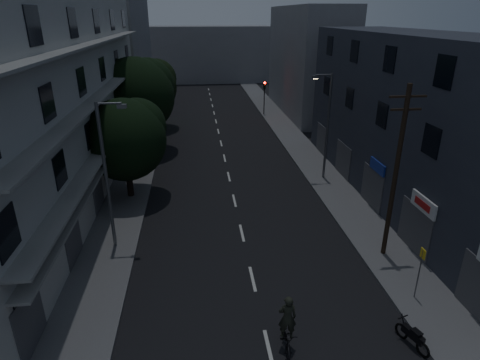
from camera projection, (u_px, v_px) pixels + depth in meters
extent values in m
plane|color=black|center=(224.00, 156.00, 36.69)|extent=(160.00, 160.00, 0.00)
cube|color=#565659|center=(141.00, 159.00, 35.89)|extent=(3.00, 90.00, 0.15)
cube|color=#565659|center=(304.00, 153.00, 37.44)|extent=(3.00, 90.00, 0.15)
cube|color=beige|center=(269.00, 349.00, 15.58)|extent=(0.15, 2.00, 0.01)
cube|color=beige|center=(253.00, 279.00, 19.71)|extent=(0.15, 2.00, 0.01)
cube|color=beige|center=(242.00, 233.00, 23.84)|extent=(0.15, 2.00, 0.01)
cube|color=beige|center=(234.00, 200.00, 27.97)|extent=(0.15, 2.00, 0.01)
cube|color=beige|center=(229.00, 176.00, 32.10)|extent=(0.15, 2.00, 0.01)
cube|color=beige|center=(225.00, 158.00, 36.23)|extent=(0.15, 2.00, 0.01)
cube|color=beige|center=(221.00, 143.00, 40.36)|extent=(0.15, 2.00, 0.01)
cube|color=beige|center=(218.00, 131.00, 44.49)|extent=(0.15, 2.00, 0.01)
cube|color=beige|center=(216.00, 121.00, 48.62)|extent=(0.15, 2.00, 0.01)
cube|color=beige|center=(214.00, 113.00, 52.75)|extent=(0.15, 2.00, 0.01)
cube|color=beige|center=(212.00, 106.00, 56.88)|extent=(0.15, 2.00, 0.01)
cube|color=beige|center=(211.00, 99.00, 61.01)|extent=(0.15, 2.00, 0.01)
cube|color=beige|center=(210.00, 94.00, 65.14)|extent=(0.15, 2.00, 0.01)
cube|color=beige|center=(209.00, 89.00, 69.27)|extent=(0.15, 2.00, 0.01)
cube|color=#AEADA8|center=(49.00, 97.00, 26.34)|extent=(6.00, 36.00, 14.00)
cube|color=black|center=(26.00, 308.00, 14.81)|extent=(0.06, 1.60, 1.60)
cube|color=black|center=(71.00, 228.00, 20.31)|extent=(0.06, 1.60, 1.60)
cube|color=black|center=(97.00, 183.00, 25.82)|extent=(0.06, 1.60, 1.60)
cube|color=black|center=(113.00, 153.00, 31.33)|extent=(0.06, 1.60, 1.60)
cube|color=black|center=(125.00, 132.00, 36.83)|extent=(0.06, 1.60, 1.60)
cube|color=black|center=(133.00, 117.00, 42.34)|extent=(0.06, 1.60, 1.60)
cube|color=black|center=(7.00, 233.00, 13.58)|extent=(0.06, 1.60, 1.60)
cube|color=black|center=(60.00, 169.00, 19.09)|extent=(0.06, 1.60, 1.60)
cube|color=black|center=(89.00, 135.00, 24.59)|extent=(0.06, 1.60, 1.60)
cube|color=black|center=(108.00, 113.00, 30.10)|extent=(0.06, 1.60, 1.60)
cube|color=black|center=(121.00, 97.00, 35.61)|extent=(0.06, 1.60, 1.60)
cube|color=black|center=(130.00, 86.00, 41.11)|extent=(0.06, 1.60, 1.60)
cube|color=black|center=(48.00, 103.00, 17.86)|extent=(0.06, 1.60, 1.60)
cube|color=black|center=(81.00, 82.00, 23.37)|extent=(0.06, 1.60, 1.60)
cube|color=black|center=(102.00, 69.00, 28.87)|extent=(0.06, 1.60, 1.60)
cube|color=black|center=(117.00, 60.00, 34.38)|extent=(0.06, 1.60, 1.60)
cube|color=black|center=(127.00, 54.00, 39.89)|extent=(0.06, 1.60, 1.60)
cube|color=black|center=(34.00, 26.00, 16.63)|extent=(0.06, 1.60, 1.60)
cube|color=black|center=(73.00, 23.00, 22.14)|extent=(0.06, 1.60, 1.60)
cube|color=black|center=(96.00, 21.00, 27.65)|extent=(0.06, 1.60, 1.60)
cube|color=black|center=(112.00, 20.00, 33.15)|extent=(0.06, 1.60, 1.60)
cube|color=black|center=(123.00, 19.00, 38.66)|extent=(0.06, 1.60, 1.60)
cube|color=gray|center=(109.00, 139.00, 27.86)|extent=(1.00, 32.40, 0.12)
cube|color=gray|center=(103.00, 93.00, 26.63)|extent=(1.00, 32.40, 0.12)
cube|color=gray|center=(96.00, 42.00, 25.40)|extent=(1.00, 32.40, 0.12)
cube|color=gray|center=(109.00, 152.00, 28.19)|extent=(0.80, 32.40, 0.12)
cube|color=#424247|center=(30.00, 321.00, 15.04)|extent=(0.06, 2.40, 2.40)
cube|color=#424247|center=(73.00, 239.00, 20.54)|extent=(0.06, 2.40, 2.40)
cube|color=#424247|center=(98.00, 191.00, 26.05)|extent=(0.06, 2.40, 2.40)
cube|color=#424247|center=(114.00, 160.00, 31.56)|extent=(0.06, 2.40, 2.40)
cube|color=#424247|center=(126.00, 138.00, 37.06)|extent=(0.06, 2.40, 2.40)
cube|color=#424247|center=(134.00, 122.00, 42.57)|extent=(0.06, 2.40, 2.40)
cube|color=#282C37|center=(422.00, 124.00, 25.73)|extent=(6.00, 28.00, 11.00)
cube|color=black|center=(431.00, 141.00, 19.61)|extent=(0.06, 1.40, 1.50)
cube|color=black|center=(382.00, 115.00, 24.66)|extent=(0.06, 1.40, 1.50)
cube|color=black|center=(350.00, 98.00, 29.70)|extent=(0.06, 1.40, 1.50)
cube|color=black|center=(327.00, 86.00, 34.75)|extent=(0.06, 1.40, 1.50)
cube|color=black|center=(444.00, 72.00, 18.34)|extent=(0.06, 1.40, 1.50)
cube|color=black|center=(390.00, 59.00, 23.39)|extent=(0.06, 1.40, 1.50)
cube|color=black|center=(354.00, 51.00, 28.44)|extent=(0.06, 1.40, 1.50)
cube|color=black|center=(330.00, 46.00, 33.49)|extent=(0.06, 1.40, 1.50)
cube|color=#424247|center=(414.00, 229.00, 21.49)|extent=(0.06, 3.00, 2.60)
cube|color=#424247|center=(372.00, 188.00, 26.53)|extent=(0.06, 3.00, 2.60)
cube|color=#424247|center=(343.00, 160.00, 31.58)|extent=(0.06, 3.00, 2.60)
cube|color=#424247|center=(322.00, 140.00, 36.63)|extent=(0.06, 3.00, 2.60)
cube|color=silver|center=(424.00, 204.00, 20.37)|extent=(0.12, 2.20, 0.80)
cube|color=#B21414|center=(422.00, 204.00, 20.36)|extent=(0.02, 1.40, 0.36)
cube|color=navy|center=(377.00, 167.00, 25.42)|extent=(0.12, 2.00, 0.70)
cube|color=slate|center=(121.00, 47.00, 53.49)|extent=(6.00, 20.00, 16.00)
cube|color=slate|center=(307.00, 61.00, 51.05)|extent=(6.00, 20.00, 13.00)
cube|color=slate|center=(206.00, 54.00, 76.08)|extent=(24.00, 8.00, 10.00)
cylinder|color=black|center=(128.00, 171.00, 27.76)|extent=(0.44, 0.44, 3.71)
sphere|color=black|center=(125.00, 140.00, 26.91)|extent=(5.57, 5.57, 5.57)
sphere|color=black|center=(138.00, 127.00, 27.37)|extent=(3.90, 3.90, 3.90)
sphere|color=black|center=(112.00, 136.00, 26.16)|extent=(3.62, 3.62, 3.62)
cylinder|color=black|center=(139.00, 126.00, 36.97)|extent=(0.44, 0.44, 4.60)
sphere|color=black|center=(136.00, 96.00, 35.91)|extent=(6.93, 6.93, 6.93)
sphere|color=black|center=(148.00, 85.00, 36.48)|extent=(4.85, 4.85, 4.85)
sphere|color=black|center=(124.00, 92.00, 34.98)|extent=(4.51, 4.51, 4.51)
cylinder|color=black|center=(150.00, 109.00, 44.72)|extent=(0.44, 0.44, 4.11)
sphere|color=black|center=(148.00, 87.00, 43.78)|extent=(6.14, 6.14, 6.14)
sphere|color=black|center=(157.00, 79.00, 44.28)|extent=(4.30, 4.30, 4.30)
sphere|color=black|center=(140.00, 84.00, 42.96)|extent=(3.99, 3.99, 3.99)
cylinder|color=black|center=(264.00, 102.00, 50.89)|extent=(0.12, 0.12, 3.20)
cube|color=black|center=(264.00, 85.00, 50.11)|extent=(0.28, 0.22, 0.90)
sphere|color=#FF0C05|center=(265.00, 83.00, 49.84)|extent=(0.22, 0.22, 0.22)
sphere|color=#3F330C|center=(265.00, 85.00, 49.96)|extent=(0.22, 0.22, 0.22)
sphere|color=black|center=(265.00, 88.00, 50.07)|extent=(0.22, 0.22, 0.22)
cylinder|color=black|center=(160.00, 106.00, 48.66)|extent=(0.12, 0.12, 3.20)
cube|color=black|center=(158.00, 89.00, 47.88)|extent=(0.28, 0.22, 0.90)
sphere|color=black|center=(158.00, 86.00, 47.61)|extent=(0.22, 0.22, 0.22)
sphere|color=#3F330C|center=(158.00, 89.00, 47.73)|extent=(0.22, 0.22, 0.22)
sphere|color=#0CFF26|center=(158.00, 91.00, 47.84)|extent=(0.22, 0.22, 0.22)
cylinder|color=slate|center=(106.00, 178.00, 20.84)|extent=(0.18, 0.18, 8.00)
cylinder|color=slate|center=(109.00, 103.00, 19.40)|extent=(1.20, 0.10, 0.10)
cube|color=slate|center=(122.00, 106.00, 19.52)|extent=(0.45, 0.25, 0.18)
cube|color=#4C4C4C|center=(122.00, 108.00, 19.56)|extent=(0.35, 0.18, 0.04)
cylinder|color=#505157|center=(327.00, 128.00, 30.09)|extent=(0.18, 0.18, 8.00)
cylinder|color=#505157|center=(324.00, 75.00, 28.53)|extent=(1.20, 0.10, 0.10)
cube|color=#505157|center=(315.00, 77.00, 28.52)|extent=(0.45, 0.25, 0.18)
cube|color=#FFD88C|center=(315.00, 78.00, 28.56)|extent=(0.35, 0.18, 0.04)
cylinder|color=#525359|center=(145.00, 104.00, 38.07)|extent=(0.18, 0.18, 8.00)
cylinder|color=#525359|center=(147.00, 61.00, 36.63)|extent=(1.20, 0.10, 0.10)
cube|color=#525359|center=(154.00, 63.00, 36.75)|extent=(0.45, 0.25, 0.18)
cube|color=#4C4C4C|center=(154.00, 64.00, 36.79)|extent=(0.35, 0.18, 0.04)
cylinder|color=black|center=(395.00, 175.00, 19.87)|extent=(0.24, 0.24, 9.00)
cube|color=black|center=(408.00, 97.00, 18.38)|extent=(1.80, 0.10, 0.10)
cube|color=black|center=(406.00, 109.00, 18.61)|extent=(1.50, 0.10, 0.10)
cylinder|color=#595B60|center=(419.00, 274.00, 17.76)|extent=(0.06, 0.06, 2.50)
cube|color=yellow|center=(423.00, 254.00, 17.35)|extent=(0.05, 0.35, 0.45)
torus|color=black|center=(423.00, 350.00, 15.19)|extent=(0.29, 0.64, 0.64)
torus|color=black|center=(401.00, 331.00, 16.10)|extent=(0.29, 0.64, 0.64)
cube|color=black|center=(413.00, 334.00, 15.53)|extent=(0.53, 1.01, 0.32)
cube|color=black|center=(417.00, 332.00, 15.33)|extent=(0.38, 0.47, 0.09)
cylinder|color=black|center=(404.00, 324.00, 15.90)|extent=(0.18, 0.39, 0.76)
cube|color=black|center=(403.00, 317.00, 15.88)|extent=(0.48, 0.19, 0.04)
imported|color=black|center=(286.00, 337.00, 15.49)|extent=(0.80, 1.95, 1.00)
imported|color=black|center=(287.00, 317.00, 15.13)|extent=(0.73, 0.51, 1.91)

